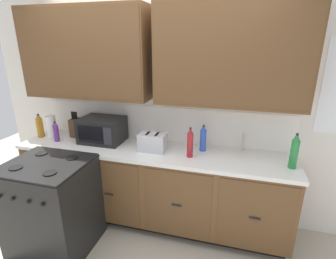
{
  "coord_description": "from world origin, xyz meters",
  "views": [
    {
      "loc": [
        0.87,
        -2.11,
        2.01
      ],
      "look_at": [
        0.2,
        0.27,
        1.17
      ],
      "focal_mm": 27.49,
      "sensor_mm": 36.0,
      "label": 1
    }
  ],
  "objects_px": {
    "paper_towel_roll": "(51,126)",
    "microwave": "(102,130)",
    "stove_range": "(53,206)",
    "bottle_blue": "(203,138)",
    "bottle_amber": "(40,126)",
    "knife_block": "(76,127)",
    "bottle_red": "(190,143)",
    "toaster": "(153,142)",
    "bottle_violet": "(56,132)",
    "bottle_green": "(294,151)"
  },
  "relations": [
    {
      "from": "knife_block",
      "to": "paper_towel_roll",
      "type": "height_order",
      "value": "knife_block"
    },
    {
      "from": "microwave",
      "to": "knife_block",
      "type": "height_order",
      "value": "knife_block"
    },
    {
      "from": "bottle_blue",
      "to": "bottle_green",
      "type": "height_order",
      "value": "bottle_green"
    },
    {
      "from": "microwave",
      "to": "bottle_violet",
      "type": "xyz_separation_m",
      "value": [
        -0.51,
        -0.15,
        -0.02
      ]
    },
    {
      "from": "bottle_blue",
      "to": "bottle_red",
      "type": "bearing_deg",
      "value": -118.52
    },
    {
      "from": "bottle_violet",
      "to": "knife_block",
      "type": "bearing_deg",
      "value": 60.43
    },
    {
      "from": "toaster",
      "to": "bottle_green",
      "type": "distance_m",
      "value": 1.36
    },
    {
      "from": "bottle_green",
      "to": "bottle_violet",
      "type": "bearing_deg",
      "value": -179.71
    },
    {
      "from": "stove_range",
      "to": "bottle_green",
      "type": "xyz_separation_m",
      "value": [
        2.21,
        0.56,
        0.61
      ]
    },
    {
      "from": "stove_range",
      "to": "bottle_violet",
      "type": "xyz_separation_m",
      "value": [
        -0.3,
        0.55,
        0.56
      ]
    },
    {
      "from": "microwave",
      "to": "bottle_red",
      "type": "distance_m",
      "value": 1.06
    },
    {
      "from": "bottle_red",
      "to": "toaster",
      "type": "bearing_deg",
      "value": 172.82
    },
    {
      "from": "stove_range",
      "to": "bottle_blue",
      "type": "bearing_deg",
      "value": 28.3
    },
    {
      "from": "knife_block",
      "to": "paper_towel_roll",
      "type": "distance_m",
      "value": 0.3
    },
    {
      "from": "bottle_red",
      "to": "bottle_amber",
      "type": "height_order",
      "value": "bottle_red"
    },
    {
      "from": "microwave",
      "to": "paper_towel_roll",
      "type": "height_order",
      "value": "microwave"
    },
    {
      "from": "paper_towel_roll",
      "to": "bottle_amber",
      "type": "distance_m",
      "value": 0.13
    },
    {
      "from": "stove_range",
      "to": "microwave",
      "type": "relative_size",
      "value": 1.98
    },
    {
      "from": "toaster",
      "to": "bottle_red",
      "type": "xyz_separation_m",
      "value": [
        0.41,
        -0.05,
        0.05
      ]
    },
    {
      "from": "bottle_violet",
      "to": "bottle_blue",
      "type": "bearing_deg",
      "value": 6.37
    },
    {
      "from": "knife_block",
      "to": "bottle_amber",
      "type": "distance_m",
      "value": 0.43
    },
    {
      "from": "stove_range",
      "to": "microwave",
      "type": "height_order",
      "value": "microwave"
    },
    {
      "from": "bottle_red",
      "to": "bottle_amber",
      "type": "xyz_separation_m",
      "value": [
        -1.85,
        0.08,
        -0.01
      ]
    },
    {
      "from": "bottle_amber",
      "to": "bottle_red",
      "type": "bearing_deg",
      "value": -2.45
    },
    {
      "from": "microwave",
      "to": "toaster",
      "type": "distance_m",
      "value": 0.65
    },
    {
      "from": "paper_towel_roll",
      "to": "microwave",
      "type": "bearing_deg",
      "value": 1.95
    },
    {
      "from": "microwave",
      "to": "bottle_violet",
      "type": "relative_size",
      "value": 2.01
    },
    {
      "from": "bottle_blue",
      "to": "bottle_green",
      "type": "bearing_deg",
      "value": -11.58
    },
    {
      "from": "bottle_violet",
      "to": "bottle_green",
      "type": "xyz_separation_m",
      "value": [
        2.51,
        0.01,
        0.05
      ]
    },
    {
      "from": "bottle_violet",
      "to": "bottle_green",
      "type": "distance_m",
      "value": 2.51
    },
    {
      "from": "stove_range",
      "to": "knife_block",
      "type": "xyz_separation_m",
      "value": [
        -0.18,
        0.76,
        0.56
      ]
    },
    {
      "from": "paper_towel_roll",
      "to": "bottle_green",
      "type": "relative_size",
      "value": 0.78
    },
    {
      "from": "toaster",
      "to": "bottle_green",
      "type": "height_order",
      "value": "bottle_green"
    },
    {
      "from": "microwave",
      "to": "bottle_amber",
      "type": "bearing_deg",
      "value": -174.91
    },
    {
      "from": "bottle_violet",
      "to": "bottle_green",
      "type": "bearing_deg",
      "value": 0.29
    },
    {
      "from": "bottle_red",
      "to": "paper_towel_roll",
      "type": "bearing_deg",
      "value": 175.8
    },
    {
      "from": "paper_towel_roll",
      "to": "bottle_green",
      "type": "bearing_deg",
      "value": -2.37
    },
    {
      "from": "paper_towel_roll",
      "to": "bottle_violet",
      "type": "distance_m",
      "value": 0.2
    },
    {
      "from": "bottle_red",
      "to": "knife_block",
      "type": "bearing_deg",
      "value": 171.48
    },
    {
      "from": "bottle_amber",
      "to": "knife_block",
      "type": "bearing_deg",
      "value": 18.76
    },
    {
      "from": "bottle_red",
      "to": "bottle_green",
      "type": "height_order",
      "value": "bottle_green"
    },
    {
      "from": "bottle_green",
      "to": "microwave",
      "type": "bearing_deg",
      "value": 176.17
    },
    {
      "from": "paper_towel_roll",
      "to": "bottle_blue",
      "type": "distance_m",
      "value": 1.83
    },
    {
      "from": "knife_block",
      "to": "bottle_blue",
      "type": "height_order",
      "value": "knife_block"
    },
    {
      "from": "toaster",
      "to": "stove_range",
      "type": "bearing_deg",
      "value": -145.02
    },
    {
      "from": "stove_range",
      "to": "bottle_blue",
      "type": "xyz_separation_m",
      "value": [
        1.37,
        0.74,
        0.58
      ]
    },
    {
      "from": "toaster",
      "to": "bottle_green",
      "type": "relative_size",
      "value": 0.84
    },
    {
      "from": "microwave",
      "to": "bottle_red",
      "type": "bearing_deg",
      "value": -8.12
    },
    {
      "from": "paper_towel_roll",
      "to": "bottle_violet",
      "type": "xyz_separation_m",
      "value": [
        0.16,
        -0.12,
        -0.01
      ]
    },
    {
      "from": "stove_range",
      "to": "paper_towel_roll",
      "type": "relative_size",
      "value": 3.65
    }
  ]
}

